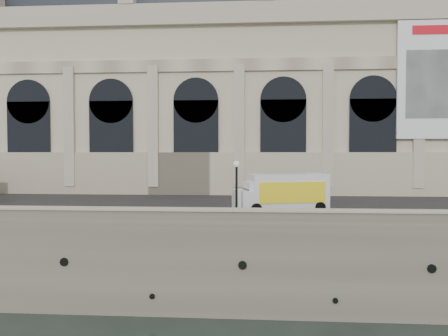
{
  "coord_description": "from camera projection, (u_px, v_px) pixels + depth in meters",
  "views": [
    {
      "loc": [
        2.78,
        -28.29,
        10.94
      ],
      "look_at": [
        -0.76,
        22.0,
        9.18
      ],
      "focal_mm": 35.0,
      "sensor_mm": 36.0,
      "label": 1
    }
  ],
  "objects": [
    {
      "name": "ground",
      "position": [
        212.0,
        319.0,
        28.78
      ],
      "size": [
        260.0,
        260.0,
        0.0
      ],
      "primitive_type": "plane",
      "color": "black",
      "rests_on": "ground"
    },
    {
      "name": "quay",
      "position": [
        235.0,
        207.0,
        63.57
      ],
      "size": [
        160.0,
        70.0,
        6.0
      ],
      "primitive_type": "cube",
      "color": "gray",
      "rests_on": "ground"
    },
    {
      "name": "street",
      "position": [
        226.0,
        203.0,
        42.53
      ],
      "size": [
        160.0,
        24.0,
        0.06
      ],
      "primitive_type": "cube",
      "color": "#2D2D2D",
      "rests_on": "quay"
    },
    {
      "name": "parapet",
      "position": [
        213.0,
        217.0,
        29.15
      ],
      "size": [
        160.0,
        1.4,
        1.21
      ],
      "color": "gray",
      "rests_on": "quay"
    },
    {
      "name": "museum",
      "position": [
        190.0,
        88.0,
        59.28
      ],
      "size": [
        69.0,
        18.7,
        29.1
      ],
      "color": "beige",
      "rests_on": "quay"
    },
    {
      "name": "van_c",
      "position": [
        273.0,
        196.0,
        36.73
      ],
      "size": [
        5.97,
        3.52,
        2.5
      ],
      "color": "silver",
      "rests_on": "quay"
    },
    {
      "name": "box_truck",
      "position": [
        283.0,
        192.0,
        36.81
      ],
      "size": [
        8.22,
        4.4,
        3.16
      ],
      "color": "silver",
      "rests_on": "quay"
    },
    {
      "name": "lamp_right",
      "position": [
        237.0,
        192.0,
        30.42
      ],
      "size": [
        0.45,
        0.45,
        4.39
      ],
      "color": "black",
      "rests_on": "quay"
    }
  ]
}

